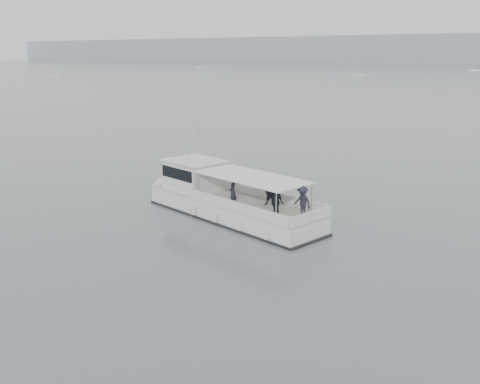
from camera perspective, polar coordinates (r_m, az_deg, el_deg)
The scene contains 2 objects.
ground at distance 31.80m, azimuth -3.72°, elevation -2.18°, with size 1400.00×1400.00×0.00m, color #525B60.
tour_boat at distance 31.26m, azimuth -2.23°, elevation -0.71°, with size 13.23×6.13×5.56m.
Camera 1 is at (17.85, -24.70, 9.10)m, focal length 40.00 mm.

